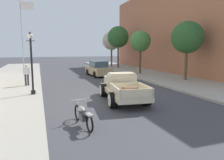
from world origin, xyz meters
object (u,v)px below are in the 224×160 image
pedestrian_sidewalk_left (27,73)px  street_tree_nearest (187,37)px  street_lamp_near (31,58)px  street_tree_farthest (112,41)px  motorcycle_parked (83,115)px  hotrod_truck_cream (122,87)px  flagpole (23,27)px  street_tree_third (118,37)px  car_background_tan (98,69)px  street_tree_second (140,41)px

pedestrian_sidewalk_left → street_tree_nearest: street_tree_nearest is taller
street_lamp_near → street_tree_farthest: street_tree_farthest is taller
pedestrian_sidewalk_left → street_tree_farthest: bearing=50.8°
pedestrian_sidewalk_left → motorcycle_parked: bearing=-75.9°
hotrod_truck_cream → street_lamp_near: size_ratio=1.32×
flagpole → street_tree_third: flagpole is taller
car_background_tan → street_tree_third: size_ratio=0.72×
hotrod_truck_cream → street_tree_farthest: (6.57, 20.91, 3.45)m
street_lamp_near → pedestrian_sidewalk_left: bearing=98.2°
motorcycle_parked → street_tree_second: (9.64, 14.44, 3.37)m
flagpole → street_tree_nearest: size_ratio=1.74×
street_tree_second → street_tree_third: size_ratio=0.80×
hotrod_truck_cream → motorcycle_parked: 4.64m
motorcycle_parked → street_lamp_near: size_ratio=0.55×
street_tree_second → street_tree_nearest: bearing=-76.0°
hotrod_truck_cream → motorcycle_parked: bearing=-130.5°
hotrod_truck_cream → car_background_tan: size_ratio=1.15×
street_tree_nearest → motorcycle_parked: bearing=-143.6°
pedestrian_sidewalk_left → hotrod_truck_cream: bearing=-48.6°
motorcycle_parked → hotrod_truck_cream: bearing=49.5°
street_tree_third → street_tree_nearest: bearing=-84.6°
pedestrian_sidewalk_left → street_tree_second: 13.26m
car_background_tan → street_lamp_near: (-6.61, -8.56, 1.62)m
street_lamp_near → street_tree_second: street_tree_second is taller
car_background_tan → hotrod_truck_cream: bearing=-98.5°
motorcycle_parked → street_tree_second: bearing=56.3°
flagpole → hotrod_truck_cream: bearing=-72.2°
street_tree_farthest → street_tree_second: bearing=-89.6°
street_lamp_near → street_tree_third: 20.04m
street_tree_nearest → hotrod_truck_cream: bearing=-150.0°
flagpole → street_tree_third: bearing=-3.0°
street_tree_nearest → street_tree_second: bearing=104.0°
street_lamp_near → street_tree_second: (11.56, 8.32, 1.43)m
street_lamp_near → street_tree_nearest: size_ratio=0.73×
car_background_tan → street_tree_nearest: street_tree_nearest is taller
flagpole → street_tree_farthest: (12.76, 1.58, -1.56)m
hotrod_truck_cream → street_tree_second: bearing=58.7°
flagpole → street_tree_second: flagpole is taller
car_background_tan → street_lamp_near: bearing=-127.7°
hotrod_truck_cream → street_tree_nearest: (8.17, 4.71, 3.22)m
street_tree_third → motorcycle_parked: bearing=-114.0°
street_lamp_near → hotrod_truck_cream: bearing=-27.8°
car_background_tan → street_tree_third: (5.17, 7.49, 3.92)m
street_tree_third → car_background_tan: bearing=-124.6°
street_tree_second → street_lamp_near: bearing=-144.3°
street_tree_farthest → hotrod_truck_cream: bearing=-107.4°
car_background_tan → street_tree_second: size_ratio=0.90×
street_tree_second → street_tree_farthest: street_tree_farthest is taller
pedestrian_sidewalk_left → street_tree_farthest: street_tree_farthest is taller
street_tree_nearest → street_tree_third: (-1.33, 13.94, 0.71)m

